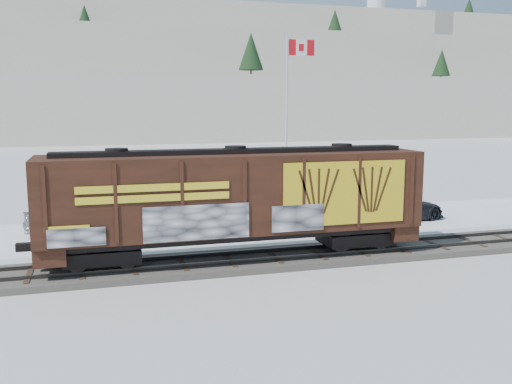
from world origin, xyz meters
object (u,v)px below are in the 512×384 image
object	(u,v)px
car_dark	(400,207)
hopper_railcar	(236,197)
car_silver	(73,216)
car_white	(208,219)
flagpole	(288,147)

from	to	relation	value
car_dark	hopper_railcar	bearing A→B (deg)	111.28
car_silver	car_dark	xyz separation A→B (m)	(18.56, -2.03, -0.06)
car_silver	car_white	size ratio (longest dim) A/B	1.23
car_white	hopper_railcar	bearing A→B (deg)	-176.12
car_silver	hopper_railcar	bearing A→B (deg)	-150.79
car_dark	car_silver	bearing A→B (deg)	76.07
hopper_railcar	car_white	size ratio (longest dim) A/B	3.96
hopper_railcar	flagpole	world-z (taller)	flagpole
flagpole	car_white	bearing A→B (deg)	-140.41
flagpole	car_silver	bearing A→B (deg)	-165.17
flagpole	car_silver	size ratio (longest dim) A/B	2.22
car_silver	car_white	distance (m)	7.23
hopper_railcar	car_silver	distance (m)	11.14
hopper_railcar	car_silver	world-z (taller)	hopper_railcar
hopper_railcar	car_silver	xyz separation A→B (m)	(-6.92, 8.48, -2.08)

